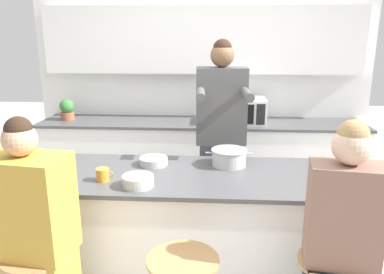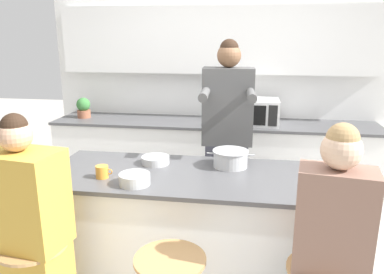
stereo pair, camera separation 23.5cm
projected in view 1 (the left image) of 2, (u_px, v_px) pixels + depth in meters
wall_back at (202, 65)px, 4.38m from camera, size 3.93×0.22×2.70m
back_counter at (200, 160)px, 4.36m from camera, size 3.65×0.64×0.93m
kitchen_island at (191, 231)px, 2.79m from camera, size 2.07×0.83×0.92m
person_cooking at (220, 146)px, 3.33m from camera, size 0.46×0.60×1.85m
person_wrapped_blanket at (33, 251)px, 2.12m from camera, size 0.49×0.35×1.47m
person_seated_near at (338, 263)px, 2.01m from camera, size 0.40×0.31×1.48m
cooking_pot at (229, 157)px, 2.83m from camera, size 0.35×0.27×0.13m
fruit_bowl at (138, 181)px, 2.43m from camera, size 0.21×0.21×0.07m
mixing_bowl_steel at (154, 161)px, 2.85m from camera, size 0.21×0.21×0.06m
coffee_cup_near at (103, 175)px, 2.53m from camera, size 0.12×0.09×0.09m
banana_bunch at (60, 175)px, 2.60m from camera, size 0.14×0.10×0.04m
microwave at (242, 111)px, 4.14m from camera, size 0.51×0.39×0.28m
potted_plant at (67, 110)px, 4.31m from camera, size 0.16×0.16×0.24m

